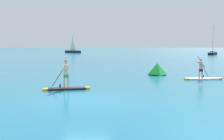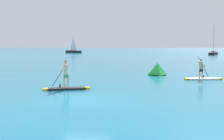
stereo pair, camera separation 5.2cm
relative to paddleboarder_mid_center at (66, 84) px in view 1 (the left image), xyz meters
The scene contains 6 objects.
ground 3.54m from the paddleboarder_mid_center, 60.04° to the right, with size 440.00×440.00×0.00m, color #196B8C.
paddleboarder_mid_center is the anchor object (origin of this frame).
paddleboarder_far_right 11.14m from the paddleboarder_mid_center, 33.41° to the left, with size 2.99×1.05×1.83m.
race_marker_buoy 11.11m from the paddleboarder_mid_center, 57.72° to the left, with size 1.68×1.68×1.09m.
sailboat_left_horizon 79.15m from the paddleboarder_mid_center, 103.27° to the left, with size 5.99×5.14×5.48m.
sailboat_right_horizon 65.19m from the paddleboarder_mid_center, 69.87° to the left, with size 3.40×5.57×7.62m.
Camera 1 is at (2.91, -14.51, 2.77)m, focal length 47.57 mm.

